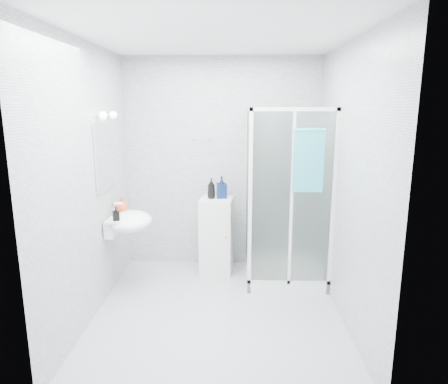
{
  "coord_description": "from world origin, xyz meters",
  "views": [
    {
      "loc": [
        0.17,
        -3.63,
        2.01
      ],
      "look_at": [
        0.05,
        0.35,
        1.15
      ],
      "focal_mm": 32.0,
      "sensor_mm": 36.0,
      "label": 1
    }
  ],
  "objects_px": {
    "storage_cabinet": "(216,235)",
    "shampoo_bottle_b": "(222,187)",
    "shower_enclosure": "(279,244)",
    "wall_basin": "(128,222)",
    "hand_towel": "(309,159)",
    "soap_dispenser_orange": "(122,204)",
    "soap_dispenser_black": "(116,214)",
    "shampoo_bottle_a": "(211,188)"
  },
  "relations": [
    {
      "from": "storage_cabinet",
      "to": "shampoo_bottle_b",
      "type": "bearing_deg",
      "value": 37.06
    },
    {
      "from": "shower_enclosure",
      "to": "wall_basin",
      "type": "distance_m",
      "value": 1.72
    },
    {
      "from": "hand_towel",
      "to": "soap_dispenser_orange",
      "type": "relative_size",
      "value": 3.9
    },
    {
      "from": "wall_basin",
      "to": "soap_dispenser_orange",
      "type": "bearing_deg",
      "value": 122.74
    },
    {
      "from": "hand_towel",
      "to": "storage_cabinet",
      "type": "bearing_deg",
      "value": 146.27
    },
    {
      "from": "shower_enclosure",
      "to": "soap_dispenser_orange",
      "type": "distance_m",
      "value": 1.83
    },
    {
      "from": "hand_towel",
      "to": "shampoo_bottle_b",
      "type": "distance_m",
      "value": 1.21
    },
    {
      "from": "wall_basin",
      "to": "hand_towel",
      "type": "height_order",
      "value": "hand_towel"
    },
    {
      "from": "soap_dispenser_black",
      "to": "wall_basin",
      "type": "bearing_deg",
      "value": 70.06
    },
    {
      "from": "storage_cabinet",
      "to": "soap_dispenser_orange",
      "type": "bearing_deg",
      "value": -153.62
    },
    {
      "from": "shower_enclosure",
      "to": "shampoo_bottle_b",
      "type": "height_order",
      "value": "shower_enclosure"
    },
    {
      "from": "soap_dispenser_orange",
      "to": "shampoo_bottle_b",
      "type": "bearing_deg",
      "value": 21.92
    },
    {
      "from": "wall_basin",
      "to": "soap_dispenser_orange",
      "type": "relative_size",
      "value": 3.39
    },
    {
      "from": "shower_enclosure",
      "to": "wall_basin",
      "type": "xyz_separation_m",
      "value": [
        -1.66,
        -0.32,
        0.35
      ]
    },
    {
      "from": "shampoo_bottle_b",
      "to": "soap_dispenser_orange",
      "type": "height_order",
      "value": "shampoo_bottle_b"
    },
    {
      "from": "storage_cabinet",
      "to": "shampoo_bottle_a",
      "type": "distance_m",
      "value": 0.59
    },
    {
      "from": "shampoo_bottle_a",
      "to": "storage_cabinet",
      "type": "bearing_deg",
      "value": -5.82
    },
    {
      "from": "soap_dispenser_orange",
      "to": "soap_dispenser_black",
      "type": "height_order",
      "value": "soap_dispenser_orange"
    },
    {
      "from": "shower_enclosure",
      "to": "soap_dispenser_black",
      "type": "xyz_separation_m",
      "value": [
        -1.72,
        -0.5,
        0.49
      ]
    },
    {
      "from": "shower_enclosure",
      "to": "shampoo_bottle_b",
      "type": "xyz_separation_m",
      "value": [
        -0.67,
        0.28,
        0.61
      ]
    },
    {
      "from": "wall_basin",
      "to": "storage_cabinet",
      "type": "distance_m",
      "value": 1.13
    },
    {
      "from": "storage_cabinet",
      "to": "hand_towel",
      "type": "height_order",
      "value": "hand_towel"
    },
    {
      "from": "storage_cabinet",
      "to": "soap_dispenser_black",
      "type": "height_order",
      "value": "soap_dispenser_black"
    },
    {
      "from": "shampoo_bottle_b",
      "to": "soap_dispenser_orange",
      "type": "relative_size",
      "value": 1.58
    },
    {
      "from": "storage_cabinet",
      "to": "soap_dispenser_orange",
      "type": "height_order",
      "value": "soap_dispenser_orange"
    },
    {
      "from": "storage_cabinet",
      "to": "shampoo_bottle_b",
      "type": "relative_size",
      "value": 3.55
    },
    {
      "from": "storage_cabinet",
      "to": "soap_dispenser_black",
      "type": "xyz_separation_m",
      "value": [
        -0.99,
        -0.74,
        0.47
      ]
    },
    {
      "from": "hand_towel",
      "to": "soap_dispenser_black",
      "type": "height_order",
      "value": "hand_towel"
    },
    {
      "from": "wall_basin",
      "to": "soap_dispenser_orange",
      "type": "height_order",
      "value": "soap_dispenser_orange"
    },
    {
      "from": "soap_dispenser_black",
      "to": "shower_enclosure",
      "type": "bearing_deg",
      "value": 16.27
    },
    {
      "from": "shower_enclosure",
      "to": "wall_basin",
      "type": "relative_size",
      "value": 3.57
    },
    {
      "from": "shampoo_bottle_b",
      "to": "storage_cabinet",
      "type": "bearing_deg",
      "value": -148.07
    },
    {
      "from": "shampoo_bottle_b",
      "to": "soap_dispenser_orange",
      "type": "distance_m",
      "value": 1.18
    },
    {
      "from": "shower_enclosure",
      "to": "shampoo_bottle_b",
      "type": "distance_m",
      "value": 0.95
    },
    {
      "from": "wall_basin",
      "to": "shampoo_bottle_a",
      "type": "xyz_separation_m",
      "value": [
        0.86,
        0.56,
        0.25
      ]
    },
    {
      "from": "wall_basin",
      "to": "shampoo_bottle_a",
      "type": "height_order",
      "value": "shampoo_bottle_a"
    },
    {
      "from": "hand_towel",
      "to": "wall_basin",
      "type": "bearing_deg",
      "value": 177.42
    },
    {
      "from": "wall_basin",
      "to": "soap_dispenser_orange",
      "type": "xyz_separation_m",
      "value": [
        -0.1,
        0.16,
        0.15
      ]
    },
    {
      "from": "shower_enclosure",
      "to": "hand_towel",
      "type": "xyz_separation_m",
      "value": [
        0.23,
        -0.4,
        1.04
      ]
    },
    {
      "from": "soap_dispenser_orange",
      "to": "hand_towel",
      "type": "bearing_deg",
      "value": -6.98
    },
    {
      "from": "shampoo_bottle_a",
      "to": "hand_towel",
      "type": "bearing_deg",
      "value": -32.4
    },
    {
      "from": "wall_basin",
      "to": "soap_dispenser_orange",
      "type": "distance_m",
      "value": 0.24
    }
  ]
}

